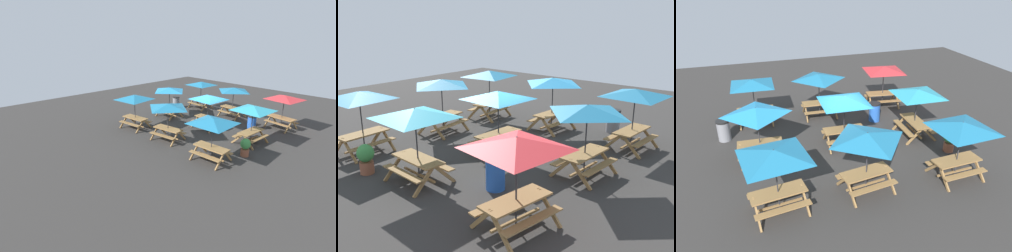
# 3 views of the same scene
# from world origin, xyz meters

# --- Properties ---
(ground_plane) EXTENTS (31.33, 31.33, 0.00)m
(ground_plane) POSITION_xyz_m (0.00, 0.00, 0.00)
(ground_plane) COLOR #33302D
(ground_plane) RESTS_ON ground
(picnic_table_0) EXTENTS (2.83, 2.83, 2.34)m
(picnic_table_0) POSITION_xyz_m (-0.13, -0.18, 1.99)
(picnic_table_0) COLOR olive
(picnic_table_0) RESTS_ON ground
(picnic_table_1) EXTENTS (2.25, 2.25, 2.34)m
(picnic_table_1) POSITION_xyz_m (0.19, 3.24, 1.99)
(picnic_table_1) COLOR olive
(picnic_table_1) RESTS_ON ground
(picnic_table_2) EXTENTS (2.10, 2.10, 2.34)m
(picnic_table_2) POSITION_xyz_m (3.51, -0.08, 1.99)
(picnic_table_2) COLOR olive
(picnic_table_2) RESTS_ON ground
(picnic_table_3) EXTENTS (2.82, 2.82, 2.34)m
(picnic_table_3) POSITION_xyz_m (-3.52, 0.05, 1.99)
(picnic_table_3) COLOR olive
(picnic_table_3) RESTS_ON ground
(picnic_table_4) EXTENTS (2.83, 2.83, 2.34)m
(picnic_table_4) POSITION_xyz_m (-3.30, 3.55, 1.99)
(picnic_table_4) COLOR olive
(picnic_table_4) RESTS_ON ground
(picnic_table_5) EXTENTS (2.80, 2.80, 2.34)m
(picnic_table_5) POSITION_xyz_m (-3.64, -3.81, 1.99)
(picnic_table_5) COLOR olive
(picnic_table_5) RESTS_ON ground
(picnic_table_6) EXTENTS (2.80, 2.80, 2.34)m
(picnic_table_6) POSITION_xyz_m (3.28, 3.38, 1.99)
(picnic_table_6) COLOR olive
(picnic_table_6) RESTS_ON ground
(picnic_table_7) EXTENTS (2.82, 2.82, 2.34)m
(picnic_table_7) POSITION_xyz_m (3.39, -3.72, 1.99)
(picnic_table_7) COLOR olive
(picnic_table_7) RESTS_ON ground
(picnic_table_8) EXTENTS (2.10, 2.10, 2.34)m
(picnic_table_8) POSITION_xyz_m (0.11, -3.56, 1.99)
(picnic_table_8) COLOR olive
(picnic_table_8) RESTS_ON ground
(trash_bin_blue) EXTENTS (0.59, 0.59, 0.98)m
(trash_bin_blue) POSITION_xyz_m (-2.41, -2.06, 0.49)
(trash_bin_blue) COLOR blue
(trash_bin_blue) RESTS_ON ground
(trash_bin_gray) EXTENTS (0.59, 0.59, 0.98)m
(trash_bin_gray) POSITION_xyz_m (4.94, -2.28, 0.49)
(trash_bin_gray) COLOR gray
(trash_bin_gray) RESTS_ON ground
(potted_plant_0) EXTENTS (0.54, 0.54, 0.98)m
(potted_plant_0) POSITION_xyz_m (-4.22, 1.81, 0.54)
(potted_plant_0) COLOR #935138
(potted_plant_0) RESTS_ON ground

